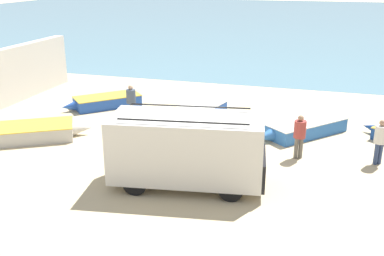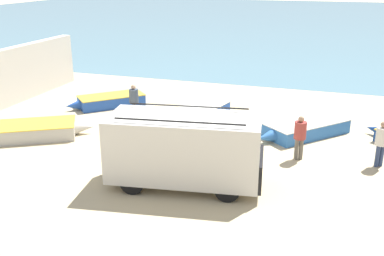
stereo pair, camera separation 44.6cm
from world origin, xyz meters
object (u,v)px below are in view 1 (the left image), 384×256
object	(u,v)px
fishing_rowboat_4	(30,132)
parked_van	(187,148)
fishing_rowboat_2	(192,115)
fisherman_1	(380,138)
fisherman_0	(131,99)
fishing_rowboat_0	(105,101)
fishing_rowboat_3	(301,127)
fisherman_2	(300,133)

from	to	relation	value
fishing_rowboat_4	parked_van	bearing A→B (deg)	-46.67
fishing_rowboat_2	fisherman_1	world-z (taller)	fisherman_1
fisherman_0	fishing_rowboat_0	bearing A→B (deg)	-58.43
fishing_rowboat_2	fishing_rowboat_3	size ratio (longest dim) A/B	1.19
fishing_rowboat_0	fisherman_0	xyz separation A→B (m)	(2.09, -1.48, 0.69)
parked_van	fishing_rowboat_0	xyz separation A→B (m)	(-6.43, 7.02, -0.96)
parked_van	fishing_rowboat_3	distance (m)	6.67
fishing_rowboat_2	fishing_rowboat_4	bearing A→B (deg)	-40.19
parked_van	fishing_rowboat_4	xyz separation A→B (m)	(-7.24, 2.10, -0.94)
parked_van	fishing_rowboat_0	distance (m)	9.57
fishing_rowboat_4	fisherman_0	world-z (taller)	fisherman_0
fishing_rowboat_0	fishing_rowboat_4	world-z (taller)	fishing_rowboat_4
parked_van	fishing_rowboat_4	distance (m)	7.60
parked_van	fisherman_2	distance (m)	4.52
parked_van	fishing_rowboat_3	bearing A→B (deg)	52.98
fisherman_0	fisherman_2	bearing A→B (deg)	139.61
parked_van	fishing_rowboat_3	xyz separation A→B (m)	(3.15, 5.81, -0.95)
fishing_rowboat_3	fisherman_1	distance (m)	3.71
fisherman_1	fisherman_2	world-z (taller)	same
fishing_rowboat_2	fishing_rowboat_3	world-z (taller)	fishing_rowboat_3
fishing_rowboat_4	fisherman_1	world-z (taller)	fisherman_1
fishing_rowboat_3	fisherman_0	distance (m)	7.53
fishing_rowboat_2	fisherman_0	size ratio (longest dim) A/B	2.86
fisherman_2	parked_van	bearing A→B (deg)	-64.65
fishing_rowboat_3	fisherman_1	world-z (taller)	fisherman_1
fishing_rowboat_3	fishing_rowboat_4	size ratio (longest dim) A/B	0.91
parked_van	fishing_rowboat_4	size ratio (longest dim) A/B	1.16
fishing_rowboat_0	fisherman_2	bearing A→B (deg)	114.19
fishing_rowboat_0	fisherman_2	xyz separation A→B (m)	(9.63, -3.84, 0.69)
fishing_rowboat_4	fisherman_1	distance (m)	13.23
fishing_rowboat_4	fisherman_2	size ratio (longest dim) A/B	2.64
fishing_rowboat_4	fishing_rowboat_3	bearing A→B (deg)	-10.87
fishing_rowboat_4	fisherman_2	world-z (taller)	fisherman_2
fisherman_2	fishing_rowboat_0	bearing A→B (deg)	-131.22
fisherman_0	fisherman_2	xyz separation A→B (m)	(7.55, -2.36, 0.01)
fishing_rowboat_0	fisherman_2	size ratio (longest dim) A/B	2.09
fishing_rowboat_0	fisherman_1	bearing A→B (deg)	119.67
fisherman_0	fisherman_1	bearing A→B (deg)	145.31
parked_van	fisherman_2	world-z (taller)	parked_van
parked_van	fishing_rowboat_2	xyz separation A→B (m)	(-1.66, 6.14, -0.95)
fishing_rowboat_0	fisherman_2	distance (m)	10.40
fishing_rowboat_3	fisherman_1	bearing A→B (deg)	90.79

